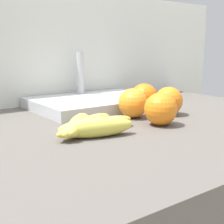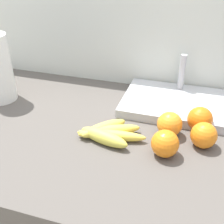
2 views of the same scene
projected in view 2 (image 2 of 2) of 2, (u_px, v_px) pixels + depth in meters
name	position (u px, v px, depth m)	size (l,w,h in m)	color
counter	(109.00, 222.00, 1.18)	(1.41, 0.75, 0.92)	#514C47
wall_back	(133.00, 132.00, 1.42)	(1.81, 0.06, 1.30)	silver
banana_bunch	(107.00, 133.00, 0.90)	(0.22, 0.17, 0.04)	#D6CB4C
orange_back_left	(170.00, 124.00, 0.91)	(0.08, 0.08, 0.08)	orange
orange_back_right	(204.00, 135.00, 0.86)	(0.08, 0.08, 0.08)	orange
orange_right	(165.00, 144.00, 0.82)	(0.08, 0.08, 0.08)	orange
orange_front	(200.00, 119.00, 0.93)	(0.08, 0.08, 0.08)	orange
sink_basin	(177.00, 103.00, 1.07)	(0.40, 0.28, 0.17)	#B7BABF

